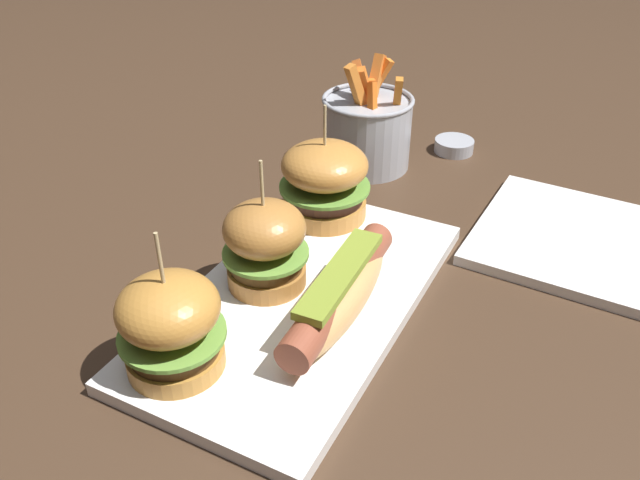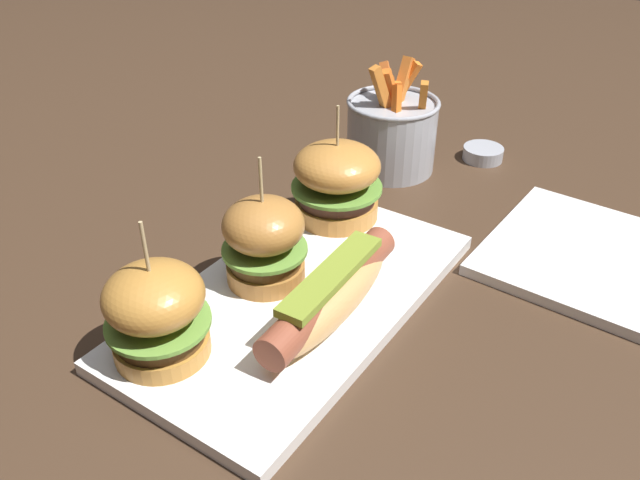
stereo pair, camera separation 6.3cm
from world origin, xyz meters
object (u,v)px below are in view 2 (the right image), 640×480
Objects in this scene: platter_main at (299,298)px; slider_center at (266,239)px; sauce_ramekin at (483,153)px; slider_left at (157,312)px; fries_bucket at (392,132)px; hot_dog at (331,294)px; slider_right at (337,181)px; side_plate at (593,257)px.

slider_center is (0.00, 0.04, 0.05)m from platter_main.
platter_main is 6.75× the size of sauce_ramekin.
fries_bucket is (0.44, 0.02, -0.01)m from slider_left.
platter_main is 2.82× the size of slider_left.
fries_bucket is at bearing 134.60° from sauce_ramekin.
hot_dog is 0.09m from slider_center.
sauce_ramekin is (0.40, -0.03, 0.00)m from platter_main.
platter_main is 0.07m from slider_center.
hot_dog is 1.48× the size of slider_right.
slider_right reaches higher than hot_dog.
fries_bucket is at bearing 19.74° from hot_dog.
sauce_ramekin is at bearing -45.40° from fries_bucket.
side_plate is at bearing -36.05° from slider_left.
fries_bucket is 0.30m from side_plate.
slider_right is 0.92× the size of fries_bucket.
side_plate is at bearing -131.05° from sauce_ramekin.
slider_center is 0.30m from fries_bucket.
platter_main is 1.77× the size of side_plate.
slider_center is at bearing -176.69° from slider_right.
side_plate is (0.24, -0.17, -0.03)m from hot_dog.
slider_center is 0.14m from slider_right.
platter_main is 2.78× the size of slider_center.
sauce_ramekin is 0.26× the size of side_plate.
slider_left reaches higher than side_plate.
slider_left is 0.99× the size of slider_center.
slider_center is 0.64× the size of side_plate.
slider_left is at bearing 172.17° from sauce_ramekin.
platter_main is 0.32m from fries_bucket.
fries_bucket reaches higher than side_plate.
hot_dog is 1.50× the size of slider_left.
side_plate is at bearing -104.46° from fries_bucket.
slider_right is at bearing 109.12° from side_plate.
slider_left is 0.98× the size of slider_right.
side_plate is (-0.07, -0.29, -0.05)m from fries_bucket.
slider_center is 0.92× the size of fries_bucket.
sauce_ramekin is at bearing -3.71° from platter_main.
sauce_ramekin is at bearing 48.95° from side_plate.
fries_bucket reaches higher than platter_main.
platter_main is 2.55× the size of fries_bucket.
fries_bucket is 2.65× the size of sauce_ramekin.
sauce_ramekin reaches higher than side_plate.
sauce_ramekin is at bearing -7.83° from slider_left.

